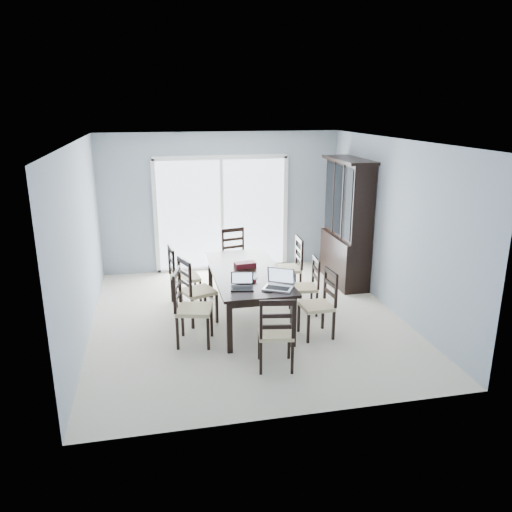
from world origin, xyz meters
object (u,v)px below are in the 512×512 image
at_px(hot_tub, 183,235).
at_px(game_box, 245,265).
at_px(chair_left_far, 179,270).
at_px(laptop_dark, 242,285).
at_px(cell_phone, 268,292).
at_px(laptop_silver, 278,285).
at_px(dining_table, 247,276).
at_px(china_hutch, 347,224).
at_px(chair_end_near, 276,326).
at_px(chair_end_far, 235,250).
at_px(chair_right_mid, 309,280).
at_px(chair_right_far, 292,260).
at_px(chair_right_near, 323,296).
at_px(chair_left_mid, 192,284).
at_px(chair_left_near, 186,299).

bearing_deg(hot_tub, game_box, -78.39).
xyz_separation_m(chair_left_far, laptop_dark, (0.74, -1.43, 0.21)).
bearing_deg(cell_phone, laptop_silver, 60.30).
height_order(dining_table, game_box, game_box).
xyz_separation_m(china_hutch, chair_end_near, (-1.97, -2.81, -0.49)).
bearing_deg(chair_end_far, chair_right_mid, 107.40).
relative_size(chair_right_far, game_box, 3.67).
relative_size(dining_table, chair_right_near, 2.04).
relative_size(chair_left_mid, cell_phone, 11.53).
distance_m(chair_left_mid, game_box, 0.84).
bearing_deg(chair_right_far, chair_left_far, 95.59).
relative_size(chair_left_near, chair_left_far, 1.04).
relative_size(chair_left_mid, chair_right_far, 1.00).
distance_m(cell_phone, game_box, 1.08).
distance_m(chair_right_far, chair_end_far, 1.13).
relative_size(chair_left_near, laptop_silver, 2.61).
bearing_deg(chair_right_far, chair_end_near, 162.56).
relative_size(chair_end_near, game_box, 3.53).
bearing_deg(chair_end_far, china_hutch, 158.26).
bearing_deg(chair_end_near, chair_end_far, 98.59).
distance_m(china_hutch, chair_right_near, 2.35).
relative_size(dining_table, chair_end_far, 1.93).
xyz_separation_m(chair_end_near, cell_phone, (0.06, 0.66, 0.18)).
height_order(chair_left_far, laptop_silver, chair_left_far).
xyz_separation_m(chair_right_far, laptop_dark, (-1.12, -1.52, 0.20)).
bearing_deg(chair_left_near, dining_table, 136.55).
xyz_separation_m(chair_left_near, chair_end_far, (1.02, 2.20, -0.02)).
height_order(chair_end_near, hot_tub, chair_end_near).
distance_m(chair_left_near, game_box, 1.23).
relative_size(chair_right_mid, laptop_silver, 2.24).
height_order(chair_left_far, laptop_dark, chair_left_far).
bearing_deg(dining_table, laptop_dark, -105.67).
height_order(chair_left_mid, chair_end_far, chair_left_mid).
bearing_deg(laptop_dark, chair_right_near, 8.40).
bearing_deg(laptop_dark, game_box, 87.41).
bearing_deg(chair_left_far, cell_phone, 25.63).
distance_m(chair_end_near, laptop_dark, 0.91).
xyz_separation_m(chair_left_near, game_box, (0.93, 0.78, 0.17)).
bearing_deg(hot_tub, chair_left_far, -95.35).
relative_size(dining_table, chair_right_mid, 2.18).
relative_size(chair_left_far, chair_end_near, 1.03).
xyz_separation_m(chair_left_near, laptop_silver, (1.18, -0.21, 0.19)).
height_order(chair_left_mid, laptop_silver, chair_left_mid).
xyz_separation_m(china_hutch, hot_tub, (-2.70, 2.27, -0.63)).
bearing_deg(chair_right_near, chair_right_mid, -8.12).
height_order(chair_right_far, game_box, chair_right_far).
xyz_separation_m(chair_end_far, game_box, (-0.09, -1.42, 0.19)).
distance_m(chair_right_near, chair_end_near, 1.18).
xyz_separation_m(laptop_dark, cell_phone, (0.31, -0.19, -0.04)).
relative_size(chair_right_mid, hot_tub, 0.57).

